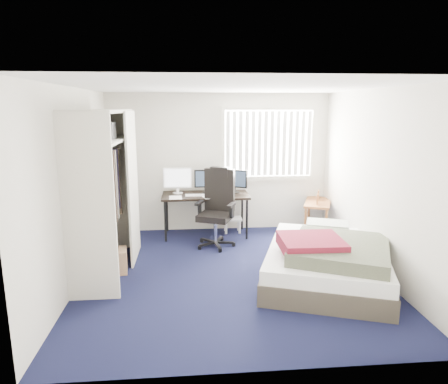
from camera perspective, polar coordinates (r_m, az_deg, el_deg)
ground at (r=5.63m, az=0.96°, el=-11.55°), size 4.20×4.20×0.00m
room_shell at (r=5.21m, az=1.02°, el=3.84°), size 4.20×4.20×4.20m
window_assembly at (r=7.34m, az=6.37°, el=6.88°), size 1.72×0.09×1.32m
closet at (r=5.58m, az=-16.62°, el=2.25°), size 0.64×1.84×2.22m
desk at (r=7.05m, az=-2.66°, el=-0.05°), size 1.53×0.72×1.21m
office_chair at (r=6.59m, az=-1.02°, el=-3.41°), size 0.79×0.79×1.29m
footstool at (r=7.31m, az=1.20°, el=-4.17°), size 0.34×0.27×0.27m
nightstand at (r=7.38m, az=13.22°, el=-1.84°), size 0.71×0.95×0.77m
bed at (r=5.50m, az=14.54°, el=-9.33°), size 2.10×2.41×0.67m
pine_box at (r=5.82m, az=-15.86°, el=-9.50°), size 0.47×0.38×0.32m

